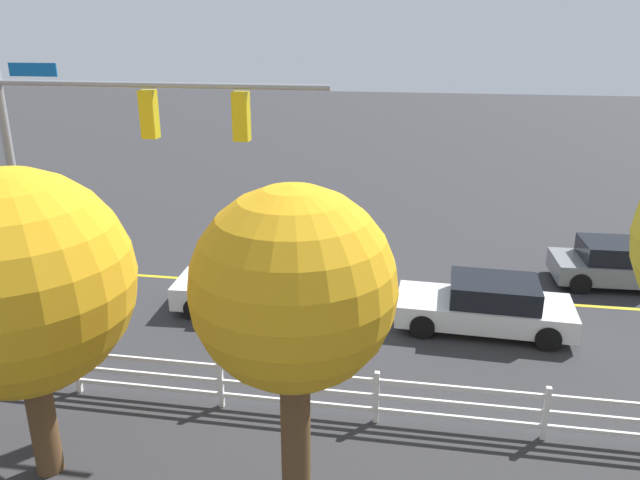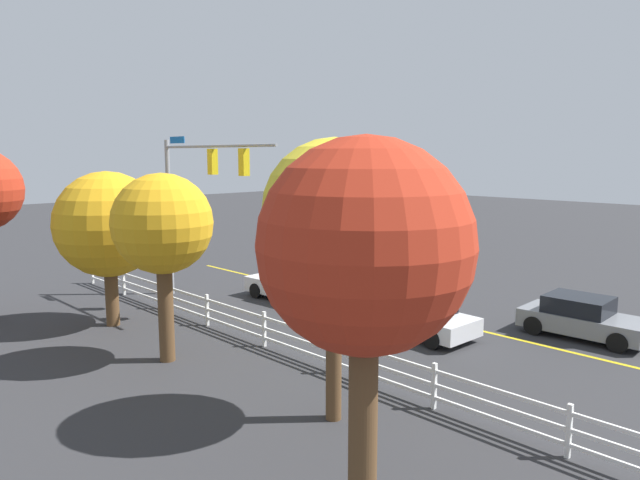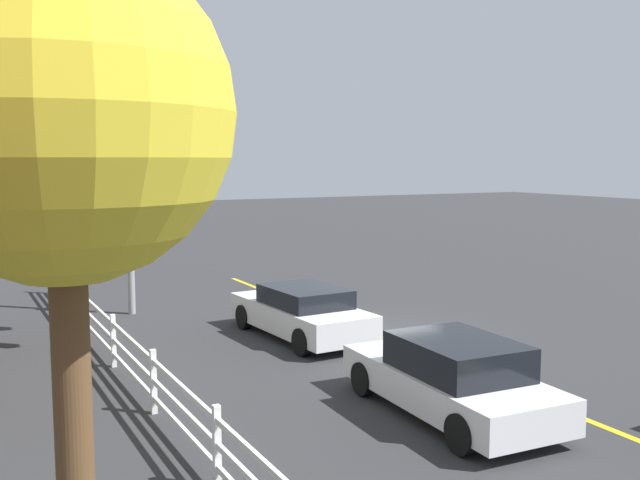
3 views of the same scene
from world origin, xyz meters
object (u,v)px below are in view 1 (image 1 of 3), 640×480
(car_2, at_px, (618,264))
(car_1, at_px, (259,288))
(car_0, at_px, (486,305))
(tree_2, at_px, (293,292))
(tree_3, at_px, (19,283))

(car_2, bearing_deg, car_1, -163.22)
(car_0, height_order, tree_2, tree_2)
(car_2, bearing_deg, tree_3, -141.35)
(tree_2, xyz_separation_m, tree_3, (4.66, -0.48, -0.41))
(car_0, height_order, car_1, car_0)
(car_0, xyz_separation_m, tree_2, (3.55, 7.45, 3.40))
(car_1, distance_m, tree_3, 8.00)
(car_0, distance_m, tree_2, 8.93)
(car_0, distance_m, car_1, 6.21)
(car_2, bearing_deg, car_0, -140.85)
(car_1, bearing_deg, tree_2, 105.99)
(car_0, xyz_separation_m, tree_3, (8.20, 6.97, 2.99))
(car_0, distance_m, car_2, 5.65)
(tree_2, height_order, tree_3, tree_2)
(car_2, relative_size, tree_3, 0.72)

